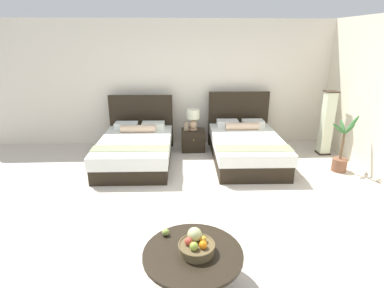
# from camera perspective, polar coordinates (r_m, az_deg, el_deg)

# --- Properties ---
(ground_plane) EXTENTS (10.07, 9.47, 0.02)m
(ground_plane) POSITION_cam_1_polar(r_m,az_deg,el_deg) (4.73, 0.72, -11.02)
(ground_plane) COLOR beige
(wall_back) EXTENTS (10.07, 0.12, 2.74)m
(wall_back) POSITION_cam_1_polar(r_m,az_deg,el_deg) (7.09, -0.60, 11.08)
(wall_back) COLOR silver
(wall_back) RESTS_ON ground
(bed_near_window) EXTENTS (1.41, 2.06, 1.17)m
(bed_near_window) POSITION_cam_1_polar(r_m,az_deg,el_deg) (6.20, -10.23, -0.74)
(bed_near_window) COLOR black
(bed_near_window) RESTS_ON ground
(bed_near_corner) EXTENTS (1.37, 2.13, 1.23)m
(bed_near_corner) POSITION_cam_1_polar(r_m,az_deg,el_deg) (6.28, 9.79, -0.37)
(bed_near_corner) COLOR black
(bed_near_corner) RESTS_ON ground
(nightstand) EXTENTS (0.51, 0.42, 0.47)m
(nightstand) POSITION_cam_1_polar(r_m,az_deg,el_deg) (6.74, 0.20, 0.73)
(nightstand) COLOR black
(nightstand) RESTS_ON ground
(table_lamp) EXTENTS (0.27, 0.27, 0.44)m
(table_lamp) POSITION_cam_1_polar(r_m,az_deg,el_deg) (6.62, 0.20, 4.97)
(table_lamp) COLOR #D7AB83
(table_lamp) RESTS_ON nightstand
(vase) EXTENTS (0.10, 0.10, 0.19)m
(vase) POSITION_cam_1_polar(r_m,az_deg,el_deg) (6.60, -1.10, 3.33)
(vase) COLOR gray
(vase) RESTS_ON nightstand
(coffee_table) EXTENTS (0.97, 0.97, 0.41)m
(coffee_table) POSITION_cam_1_polar(r_m,az_deg,el_deg) (3.21, 0.17, -20.75)
(coffee_table) COLOR black
(coffee_table) RESTS_ON ground
(fruit_bowl) EXTENTS (0.36, 0.36, 0.22)m
(fruit_bowl) POSITION_cam_1_polar(r_m,az_deg,el_deg) (3.11, 0.80, -18.13)
(fruit_bowl) COLOR brown
(fruit_bowl) RESTS_ON coffee_table
(loose_apple) EXTENTS (0.08, 0.08, 0.08)m
(loose_apple) POSITION_cam_1_polar(r_m,az_deg,el_deg) (3.35, -4.90, -15.88)
(loose_apple) COLOR #8BA64A
(loose_apple) RESTS_ON coffee_table
(floor_lamp_corner) EXTENTS (0.25, 0.25, 1.34)m
(floor_lamp_corner) POSITION_cam_1_polar(r_m,az_deg,el_deg) (7.02, 23.61, 3.54)
(floor_lamp_corner) COLOR #35291C
(floor_lamp_corner) RESTS_ON ground
(potted_palm) EXTENTS (0.51, 0.51, 1.06)m
(potted_palm) POSITION_cam_1_polar(r_m,az_deg,el_deg) (6.31, 25.74, -2.02)
(potted_palm) COLOR brown
(potted_palm) RESTS_ON ground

